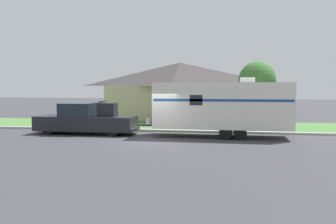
{
  "coord_description": "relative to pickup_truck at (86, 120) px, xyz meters",
  "views": [
    {
      "loc": [
        4.26,
        -19.52,
        3.0
      ],
      "look_at": [
        0.55,
        1.97,
        1.4
      ],
      "focal_mm": 40.0,
      "sensor_mm": 36.0,
      "label": 1
    }
  ],
  "objects": [
    {
      "name": "curb_strip",
      "position": [
        4.54,
        1.78,
        -0.78
      ],
      "size": [
        80.0,
        0.3,
        0.14
      ],
      "color": "#ADADA8",
      "rests_on": "ground_plane"
    },
    {
      "name": "house_across_street",
      "position": [
        4.25,
        11.04,
        1.71
      ],
      "size": [
        12.76,
        6.56,
        4.92
      ],
      "color": "tan",
      "rests_on": "ground_plane"
    },
    {
      "name": "lawn_strip",
      "position": [
        4.54,
        5.43,
        -0.83
      ],
      "size": [
        80.0,
        7.0,
        0.03
      ],
      "color": "#477538",
      "rests_on": "ground_plane"
    },
    {
      "name": "travel_trailer",
      "position": [
        8.24,
        -0.0,
        0.98
      ],
      "size": [
        8.79,
        2.34,
        3.4
      ],
      "color": "black",
      "rests_on": "ground_plane"
    },
    {
      "name": "ground_plane",
      "position": [
        4.54,
        -1.97,
        -0.85
      ],
      "size": [
        120.0,
        120.0,
        0.0
      ],
      "primitive_type": "plane",
      "color": "#38383D"
    },
    {
      "name": "mailbox",
      "position": [
        -1.04,
        2.55,
        0.2
      ],
      "size": [
        0.48,
        0.2,
        1.36
      ],
      "color": "brown",
      "rests_on": "ground_plane"
    },
    {
      "name": "tree_in_yard",
      "position": [
        10.41,
        4.05,
        2.46
      ],
      "size": [
        2.45,
        2.45,
        4.55
      ],
      "color": "brown",
      "rests_on": "ground_plane"
    },
    {
      "name": "pickup_truck",
      "position": [
        0.0,
        0.0,
        0.0
      ],
      "size": [
        6.17,
        2.0,
        2.01
      ],
      "color": "black",
      "rests_on": "ground_plane"
    }
  ]
}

